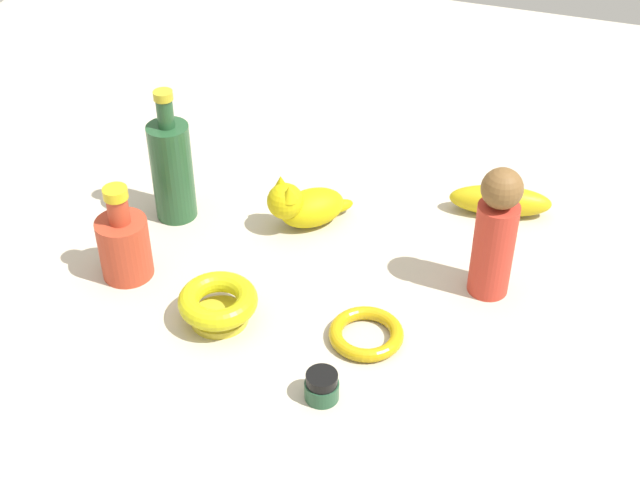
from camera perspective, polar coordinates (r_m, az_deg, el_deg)
ground at (r=1.28m, az=0.00°, el=-1.43°), size 2.00×2.00×0.00m
bottle_tall at (r=1.34m, az=-9.52°, el=4.56°), size 0.06×0.06×0.21m
bangle at (r=1.15m, az=2.99°, el=-6.04°), size 0.10×0.10×0.02m
cat_figurine at (r=1.32m, az=-1.03°, el=2.28°), size 0.12×0.12×0.09m
person_figure_adult at (r=1.19m, az=11.23°, el=0.43°), size 0.07×0.07×0.20m
bowl at (r=1.17m, az=-6.58°, el=-4.07°), size 0.11×0.11×0.05m
bottle_short at (r=1.25m, az=-12.51°, el=-0.24°), size 0.07×0.07×0.15m
nail_polish_jar at (r=1.07m, az=0.12°, el=-9.40°), size 0.04×0.04×0.04m
banana at (r=1.38m, az=11.53°, el=2.49°), size 0.16×0.08×0.05m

